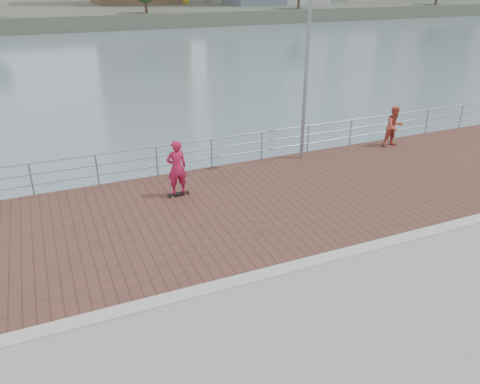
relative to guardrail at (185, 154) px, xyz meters
name	(u,v)px	position (x,y,z in m)	size (l,w,h in m)	color
water	(271,337)	(0.00, -7.00, -2.69)	(400.00, 400.00, 0.00)	slate
brick_lane	(219,210)	(0.00, -3.40, -0.68)	(40.00, 6.80, 0.02)	brown
curb	(273,272)	(0.00, -7.00, -0.66)	(40.00, 0.40, 0.06)	#B7B5AD
far_shore	(43,8)	(0.00, 115.50, -1.44)	(320.00, 95.00, 2.50)	#4C5142
guardrail	(185,154)	(0.00, 0.00, 0.00)	(39.06, 0.06, 1.13)	#8C9EA8
street_lamp	(316,31)	(4.56, -0.99, 4.10)	(0.49, 1.43, 6.74)	gray
skateboard	(178,194)	(-0.84, -1.92, -0.61)	(0.71, 0.20, 0.08)	black
skateboarder	(177,167)	(-0.84, -1.92, 0.31)	(0.65, 0.43, 1.79)	#B71841
bystander	(394,126)	(8.75, -0.79, 0.16)	(0.81, 0.63, 1.67)	#C14B39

